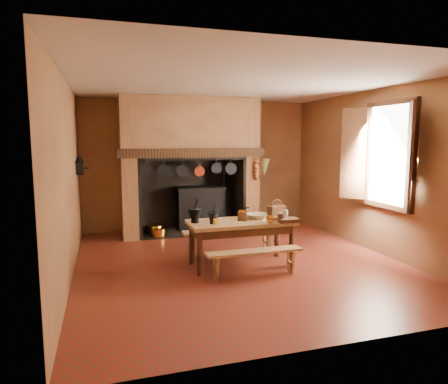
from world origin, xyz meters
name	(u,v)px	position (x,y,z in m)	size (l,w,h in m)	color
floor	(238,262)	(0.00, 0.00, 0.00)	(5.50, 5.50, 0.00)	maroon
ceiling	(239,83)	(0.00, 0.00, 2.80)	(5.50, 5.50, 0.00)	silver
back_wall	(199,165)	(0.00, 2.75, 1.40)	(5.00, 0.02, 2.80)	olive
wall_left	(68,180)	(-2.50, 0.00, 1.40)	(0.02, 5.50, 2.80)	olive
wall_right	(375,171)	(2.50, 0.00, 1.40)	(0.02, 5.50, 2.80)	olive
wall_front	(337,201)	(0.00, -2.75, 1.40)	(5.00, 0.02, 2.80)	olive
chimney_breast	(189,146)	(-0.30, 2.31, 1.81)	(2.95, 0.96, 2.80)	olive
iron_range	(200,208)	(-0.04, 2.45, 0.48)	(1.12, 0.55, 1.60)	black
hearth_pans	(155,231)	(-1.05, 2.22, 0.09)	(0.51, 0.62, 0.20)	gold
hanging_pans	(193,170)	(-0.34, 1.81, 1.36)	(1.92, 0.29, 0.27)	black
onion_string	(257,170)	(1.00, 1.79, 1.33)	(0.12, 0.10, 0.46)	#A1571D
herb_bunch	(265,167)	(1.18, 1.79, 1.38)	(0.20, 0.20, 0.35)	#5F6A32
window	(384,155)	(2.35, -0.40, 1.70)	(0.39, 1.75, 1.76)	white
wall_coffee_mill	(80,165)	(-2.42, 1.55, 1.52)	(0.23, 0.16, 0.31)	black
work_table	(241,228)	(-0.01, -0.16, 0.60)	(1.63, 0.73, 0.71)	#AD864F
bench_front	(254,257)	(-0.01, -0.73, 0.29)	(1.40, 0.24, 0.39)	#AD864F
bench_back	(230,236)	(-0.01, 0.39, 0.34)	(1.61, 0.28, 0.45)	#AD864F
mortar_large	(195,215)	(-0.73, -0.10, 0.83)	(0.21, 0.21, 0.36)	black
mortar_small	(213,217)	(-0.49, -0.26, 0.80)	(0.17, 0.17, 0.29)	black
coffee_grinder	(242,215)	(0.01, -0.14, 0.79)	(0.20, 0.18, 0.21)	#3D2113
brass_mug_a	(216,221)	(-0.46, -0.30, 0.76)	(0.09, 0.09, 0.10)	gold
brass_mug_b	(254,214)	(0.30, 0.12, 0.75)	(0.07, 0.07, 0.08)	gold
mixing_bowl	(257,216)	(0.28, -0.08, 0.75)	(0.33, 0.33, 0.08)	beige
stoneware_crock	(281,218)	(0.52, -0.45, 0.78)	(0.11, 0.11, 0.14)	#53301F
glass_jar	(285,214)	(0.70, -0.22, 0.78)	(0.08, 0.08, 0.14)	beige
wicker_basket	(277,210)	(0.70, 0.12, 0.79)	(0.28, 0.21, 0.26)	#442914
wooden_tray	(288,220)	(0.64, -0.45, 0.74)	(0.32, 0.23, 0.06)	#3D2113
brass_cup	(271,219)	(0.35, -0.45, 0.76)	(0.14, 0.14, 0.11)	gold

